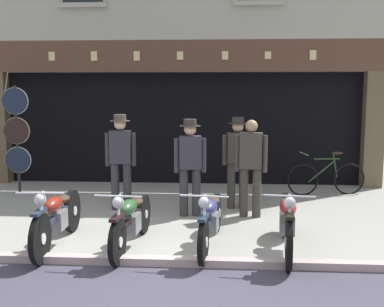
# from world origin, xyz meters

# --- Properties ---
(ground) EXTENTS (21.09, 22.00, 0.18)m
(ground) POSITION_xyz_m (0.00, -0.98, -0.04)
(ground) COLOR gray
(shop_facade) EXTENTS (9.39, 4.42, 6.39)m
(shop_facade) POSITION_xyz_m (-0.00, 7.00, 1.73)
(shop_facade) COLOR black
(shop_facade) RESTS_ON ground
(motorcycle_left) EXTENTS (0.62, 2.04, 0.92)m
(motorcycle_left) POSITION_xyz_m (-1.37, 0.69, 0.43)
(motorcycle_left) COLOR black
(motorcycle_left) RESTS_ON ground
(motorcycle_center_left) EXTENTS (0.62, 1.95, 0.89)m
(motorcycle_center_left) POSITION_xyz_m (-0.31, 0.69, 0.41)
(motorcycle_center_left) COLOR black
(motorcycle_center_left) RESTS_ON ground
(motorcycle_center) EXTENTS (0.62, 2.04, 0.90)m
(motorcycle_center) POSITION_xyz_m (0.79, 0.80, 0.41)
(motorcycle_center) COLOR black
(motorcycle_center) RESTS_ON ground
(motorcycle_center_right) EXTENTS (0.62, 2.01, 0.93)m
(motorcycle_center_right) POSITION_xyz_m (1.84, 0.67, 0.44)
(motorcycle_center_right) COLOR black
(motorcycle_center_right) RESTS_ON ground
(salesman_left) EXTENTS (0.56, 0.36, 1.76)m
(salesman_left) POSITION_xyz_m (-0.90, 2.77, 0.99)
(salesman_left) COLOR #2D2D33
(salesman_left) RESTS_ON ground
(shopkeeper_center) EXTENTS (0.55, 0.36, 1.70)m
(shopkeeper_center) POSITION_xyz_m (0.39, 2.44, 0.95)
(shopkeeper_center) COLOR #2D2D33
(shopkeeper_center) RESTS_ON ground
(salesman_right) EXTENTS (0.56, 0.35, 1.70)m
(salesman_right) POSITION_xyz_m (1.23, 3.02, 0.95)
(salesman_right) COLOR #38332D
(salesman_right) RESTS_ON ground
(assistant_far_right) EXTENTS (0.56, 0.27, 1.70)m
(assistant_far_right) POSITION_xyz_m (1.44, 2.44, 0.94)
(assistant_far_right) COLOR #38332D
(assistant_far_right) RESTS_ON ground
(tyre_sign_pole) EXTENTS (0.57, 0.06, 2.29)m
(tyre_sign_pole) POSITION_xyz_m (-3.38, 3.98, 1.32)
(tyre_sign_pole) COLOR #232328
(tyre_sign_pole) RESTS_ON ground
(advert_board_near) EXTENTS (0.80, 0.03, 0.92)m
(advert_board_near) POSITION_xyz_m (1.18, 5.40, 1.82)
(advert_board_near) COLOR silver
(leaning_bicycle) EXTENTS (1.67, 0.50, 0.93)m
(leaning_bicycle) POSITION_xyz_m (3.15, 4.30, 0.36)
(leaning_bicycle) COLOR black
(leaning_bicycle) RESTS_ON ground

